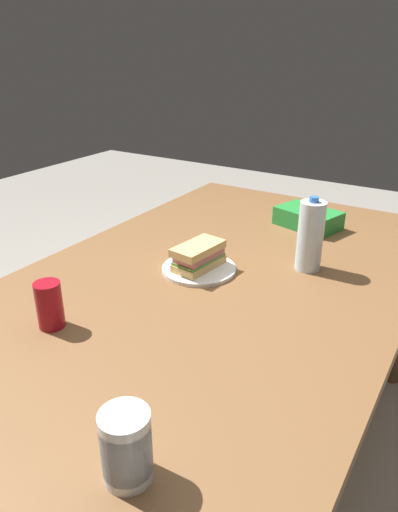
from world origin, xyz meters
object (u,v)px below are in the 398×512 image
Objects in this scene: dining_table at (207,304)px; chip_bag at (308,218)px; soda_can_red at (49,305)px; plastic_cup_stack at (126,446)px; paper_plate at (199,269)px; water_bottle_tall at (310,236)px; sandwich at (199,256)px.

dining_table is 0.62m from chip_bag.
plastic_cup_stack is at bearing 61.18° from soda_can_red.
chip_bag is 1.76× the size of plastic_cup_stack.
soda_can_red is 0.52m from plastic_cup_stack.
soda_can_red reaches higher than dining_table.
soda_can_red is 0.53× the size of chip_bag.
paper_plate is 0.98× the size of water_bottle_tall.
soda_can_red reaches higher than sandwich.
dining_table is 0.12m from paper_plate.
chip_bag is at bearing 164.37° from paper_plate.
chip_bag is (-0.55, 0.15, 0.03)m from paper_plate.
water_bottle_tall reaches higher than plastic_cup_stack.
soda_can_red is at bearing -17.87° from sandwich.
water_bottle_tall is 0.91m from plastic_cup_stack.
paper_plate is 1.20× the size of sandwich.
water_bottle_tall is (-0.25, 0.22, 0.19)m from dining_table.
sandwich reaches higher than chip_bag.
paper_plate is 1.90× the size of soda_can_red.
paper_plate is 0.78m from plastic_cup_stack.
sandwich is 1.58× the size of soda_can_red.
soda_can_red is (0.46, -0.15, 0.01)m from sandwich.
water_bottle_tall is (-0.66, 0.43, 0.05)m from soda_can_red.
plastic_cup_stack reaches higher than dining_table.
paper_plate is at bearing 162.42° from soda_can_red.
soda_can_red is 0.93× the size of plastic_cup_stack.
chip_bag is at bearing 171.57° from dining_table.
sandwich is at bearing 162.13° from soda_can_red.
paper_plate is 0.36m from water_bottle_tall.
chip_bag is (-1.01, 0.30, -0.03)m from soda_can_red.
sandwich reaches higher than paper_plate.
soda_can_red is 1.06m from chip_bag.
plastic_cup_stack is at bearing 1.57° from water_bottle_tall.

